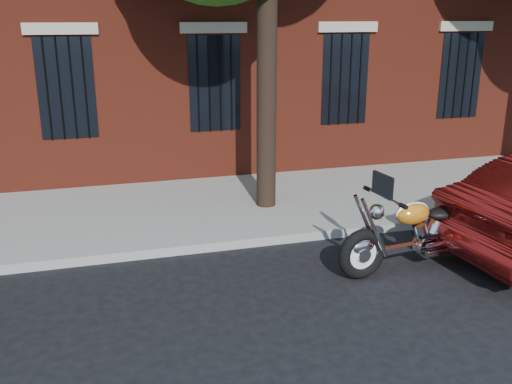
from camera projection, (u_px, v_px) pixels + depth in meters
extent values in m
plane|color=black|center=(291.00, 280.00, 8.09)|extent=(120.00, 120.00, 0.00)
cube|color=gray|center=(264.00, 240.00, 9.33)|extent=(40.00, 0.16, 0.15)
cube|color=gray|center=(236.00, 205.00, 11.06)|extent=(40.00, 3.60, 0.15)
cube|color=black|center=(214.00, 84.00, 12.13)|extent=(1.10, 0.14, 2.00)
cube|color=#B2A893|center=(213.00, 28.00, 11.76)|extent=(1.40, 0.20, 0.22)
cylinder|color=black|center=(215.00, 84.00, 12.05)|extent=(0.04, 0.04, 2.00)
cylinder|color=black|center=(267.00, 80.00, 10.14)|extent=(0.36, 0.36, 5.00)
torus|color=black|center=(362.00, 254.00, 8.03)|extent=(0.76, 0.26, 0.75)
torus|color=black|center=(479.00, 233.00, 8.82)|extent=(0.76, 0.26, 0.75)
cylinder|color=white|center=(362.00, 254.00, 8.03)|extent=(0.56, 0.14, 0.56)
cylinder|color=white|center=(479.00, 233.00, 8.82)|extent=(0.56, 0.14, 0.56)
ellipsoid|color=white|center=(362.00, 247.00, 8.00)|extent=(0.41, 0.19, 0.21)
ellipsoid|color=orange|center=(480.00, 224.00, 8.78)|extent=(0.41, 0.20, 0.21)
cube|color=white|center=(423.00, 244.00, 8.43)|extent=(1.68, 0.32, 0.09)
cylinder|color=white|center=(426.00, 245.00, 8.46)|extent=(0.38, 0.24, 0.36)
cylinder|color=white|center=(465.00, 243.00, 8.49)|extent=(1.40, 0.27, 0.10)
ellipsoid|color=orange|center=(412.00, 214.00, 8.19)|extent=(0.59, 0.39, 0.32)
ellipsoid|color=black|center=(443.00, 213.00, 8.41)|extent=(0.58, 0.38, 0.17)
cube|color=black|center=(465.00, 219.00, 9.03)|extent=(0.55, 0.24, 0.43)
cube|color=black|center=(492.00, 232.00, 8.51)|extent=(0.55, 0.24, 0.43)
cylinder|color=white|center=(384.00, 197.00, 7.91)|extent=(0.15, 0.87, 0.04)
sphere|color=white|center=(377.00, 212.00, 7.92)|extent=(0.25, 0.25, 0.22)
cube|color=black|center=(383.00, 185.00, 7.84)|extent=(0.10, 0.45, 0.31)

